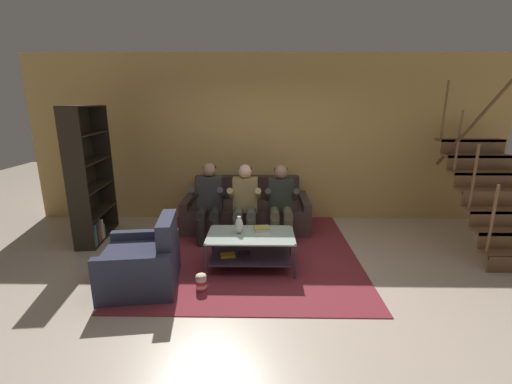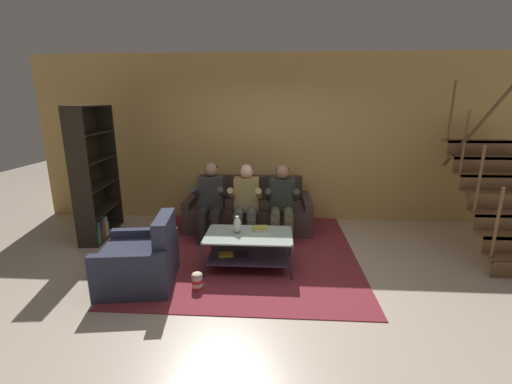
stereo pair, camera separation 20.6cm
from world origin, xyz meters
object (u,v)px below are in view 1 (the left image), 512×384
Objects in this scene: bookshelf at (88,185)px; armchair at (144,264)px; person_seated_middle at (245,200)px; coffee_table at (250,245)px; vase at (239,225)px; popcorn_tub at (201,282)px; couch at (247,212)px; person_seated_left at (209,199)px; person_seated_right at (281,200)px; book_stack at (262,229)px.

bookshelf is 2.01m from armchair.
person_seated_middle reaches higher than coffee_table.
armchair is at bearing -158.21° from coffee_table.
vase is 0.88m from popcorn_tub.
bookshelf is (-2.40, -0.54, 0.59)m from couch.
person_seated_right is (1.10, -0.00, -0.01)m from person_seated_left.
vase reaches higher than coffee_table.
person_seated_left is 1.20m from coffee_table.
person_seated_right is 5.34× the size of book_stack.
coffee_table is 0.27m from book_stack.
vase is 1.07× the size of popcorn_tub.
armchair reaches higher than vase.
vase is at bearing 166.62° from coffee_table.
bookshelf is at bearing 163.25° from book_stack.
person_seated_middle is 0.91m from vase.
person_seated_left is at bearing -0.02° from bookshelf.
bookshelf reaches higher than person_seated_right.
person_seated_left is 1.02× the size of person_seated_middle.
bookshelf is (-2.66, 0.80, 0.39)m from book_stack.
person_seated_right reaches higher than book_stack.
book_stack is (0.81, -0.80, -0.17)m from person_seated_left.
bookshelf reaches higher than book_stack.
armchair is (-1.67, -1.43, -0.36)m from person_seated_right.
person_seated_left is 1.10m from person_seated_right.
person_seated_middle reaches higher than couch.
bookshelf is at bearing 131.94° from armchair.
couch is 2.53m from bookshelf.
bookshelf reaches higher than couch.
book_stack is (0.26, -1.34, 0.20)m from couch.
person_seated_right is at bearing 57.18° from vase.
couch is at bearing 60.52° from armchair.
bookshelf is at bearing 141.96° from popcorn_tub.
person_seated_right is at bearing -44.76° from couch.
person_seated_right reaches higher than popcorn_tub.
armchair is at bearing -155.47° from book_stack.
bookshelf is (-2.40, 0.00, 0.23)m from person_seated_middle.
couch is at bearing 135.24° from person_seated_right.
coffee_table reaches higher than popcorn_tub.
person_seated_left is 1.08× the size of coffee_table.
couch is 2.27m from armchair.
vase is at bearing -122.82° from person_seated_right.
couch is 1.49m from coffee_table.
armchair is at bearing 170.82° from popcorn_tub.
bookshelf is at bearing -167.27° from couch.
book_stack is at bearing -16.75° from bookshelf.
bookshelf is at bearing 179.93° from person_seated_middle.
person_seated_left reaches higher than person_seated_right.
book_stack is at bearing -44.58° from person_seated_left.
person_seated_left is 5.60× the size of popcorn_tub.
vase is at bearing -160.16° from book_stack.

